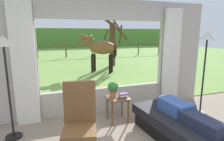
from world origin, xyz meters
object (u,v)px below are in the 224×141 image
recliner_sofa (180,127)px  floor_lamp_right (206,48)px  potted_plant (113,88)px  book_stack (123,95)px  reclining_person (183,112)px  side_table (118,101)px  horse (100,48)px  floor_lamp_left (5,56)px  rocking_chair (80,120)px  pasture_tree (113,42)px

recliner_sofa → floor_lamp_right: (1.16, 0.71, 1.28)m
potted_plant → book_stack: size_ratio=1.71×
reclining_person → potted_plant: size_ratio=4.49×
side_table → horse: size_ratio=0.30×
side_table → potted_plant: (-0.08, 0.06, 0.28)m
floor_lamp_left → book_stack: bearing=-1.4°
side_table → horse: 4.92m
recliner_sofa → book_stack: size_ratio=9.52×
floor_lamp_left → horse: floor_lamp_left is taller
rocking_chair → recliner_sofa: bearing=8.0°
rocking_chair → book_stack: size_ratio=5.98×
floor_lamp_right → pasture_tree: pasture_tree is taller
recliner_sofa → pasture_tree: pasture_tree is taller
book_stack → pasture_tree: bearing=72.6°
horse → reclining_person: bearing=-148.0°
potted_plant → pasture_tree: pasture_tree is taller
recliner_sofa → reclining_person: bearing=-95.9°
potted_plant → floor_lamp_right: floor_lamp_right is taller
rocking_chair → pasture_tree: (2.99, 7.09, 0.78)m
recliner_sofa → reclining_person: (0.00, -0.05, 0.30)m
rocking_chair → side_table: rocking_chair is taller
floor_lamp_right → rocking_chair: bearing=-168.8°
rocking_chair → side_table: size_ratio=2.15×
rocking_chair → horse: size_ratio=0.65×
recliner_sofa → rocking_chair: size_ratio=1.59×
reclining_person → potted_plant: (-0.86, 1.09, 0.18)m
potted_plant → pasture_tree: size_ratio=0.12×
floor_lamp_left → floor_lamp_right: (3.90, -0.26, 0.06)m
rocking_chair → floor_lamp_right: size_ratio=0.60×
potted_plant → floor_lamp_right: 2.19m
recliner_sofa → book_stack: 1.21m
recliner_sofa → potted_plant: 1.44m
side_table → potted_plant: size_ratio=1.63×
potted_plant → horse: 4.84m
floor_lamp_left → horse: bearing=58.7°
reclining_person → rocking_chair: bearing=167.4°
recliner_sofa → side_table: 1.27m
rocking_chair → potted_plant: (0.83, 0.89, 0.16)m
recliner_sofa → pasture_tree: size_ratio=0.68×
pasture_tree → rocking_chair: bearing=-112.9°
book_stack → pasture_tree: 6.66m
recliner_sofa → potted_plant: size_ratio=5.57×
rocking_chair → horse: bearing=84.7°
floor_lamp_left → side_table: bearing=0.1°
pasture_tree → horse: bearing=-127.3°
book_stack → floor_lamp_right: size_ratio=0.10×
book_stack → floor_lamp_right: floor_lamp_right is taller
reclining_person → rocking_chair: size_ratio=1.28×
potted_plant → book_stack: 0.25m
pasture_tree → book_stack: bearing=-107.4°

